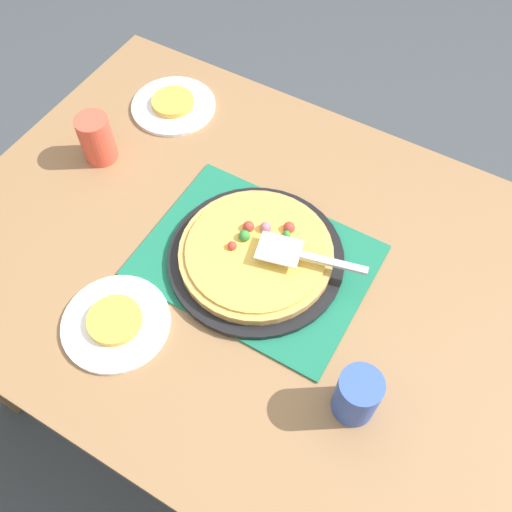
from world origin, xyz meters
TOP-DOWN VIEW (x-y plane):
  - ground_plane at (0.00, 0.00)m, footprint 8.00×8.00m
  - dining_table at (0.00, 0.00)m, footprint 1.40×1.00m
  - placemat at (0.00, 0.00)m, footprint 0.48×0.36m
  - pizza_pan at (0.00, 0.00)m, footprint 0.38×0.38m
  - pizza at (0.00, -0.00)m, footprint 0.33×0.33m
  - plate_near_left at (0.17, 0.27)m, footprint 0.22×0.22m
  - plate_far_right at (0.43, -0.31)m, footprint 0.22×0.22m
  - served_slice_left at (0.17, 0.27)m, footprint 0.11×0.11m
  - served_slice_right at (0.43, -0.31)m, footprint 0.11×0.11m
  - cup_near at (0.48, -0.07)m, footprint 0.08×0.08m
  - cup_far at (-0.32, 0.19)m, footprint 0.08×0.08m
  - pizza_server at (-0.10, -0.02)m, footprint 0.23×0.10m

SIDE VIEW (x-z plane):
  - ground_plane at x=0.00m, z-range 0.00..0.00m
  - dining_table at x=0.00m, z-range 0.27..1.02m
  - placemat at x=0.00m, z-range 0.75..0.76m
  - plate_near_left at x=0.17m, z-range 0.75..0.76m
  - plate_far_right at x=0.43m, z-range 0.75..0.76m
  - pizza_pan at x=0.00m, z-range 0.76..0.77m
  - served_slice_left at x=0.17m, z-range 0.76..0.78m
  - served_slice_right at x=0.43m, z-range 0.76..0.78m
  - pizza at x=0.00m, z-range 0.76..0.81m
  - cup_near at x=0.48m, z-range 0.75..0.87m
  - cup_far at x=-0.32m, z-range 0.75..0.87m
  - pizza_server at x=-0.10m, z-range 0.81..0.82m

